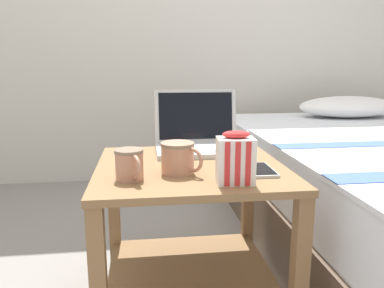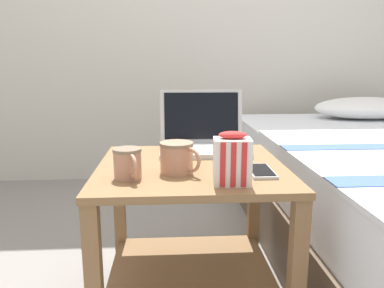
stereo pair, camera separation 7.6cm
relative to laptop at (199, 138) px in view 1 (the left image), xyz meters
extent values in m
cube|color=beige|center=(-0.06, 1.41, 0.66)|extent=(8.00, 0.05, 2.50)
ellipsoid|color=white|center=(1.14, 0.93, 0.00)|extent=(0.67, 0.36, 0.14)
cube|color=olive|center=(-0.06, -0.21, -0.06)|extent=(0.61, 0.60, 0.02)
cube|color=olive|center=(-0.06, -0.21, -0.45)|extent=(0.57, 0.56, 0.02)
cube|color=olive|center=(0.22, -0.48, -0.33)|extent=(0.04, 0.04, 0.52)
cube|color=olive|center=(-0.34, 0.06, -0.33)|extent=(0.04, 0.04, 0.52)
cube|color=olive|center=(0.22, 0.06, -0.33)|extent=(0.04, 0.04, 0.52)
cube|color=#B7BABC|center=(0.00, -0.04, -0.04)|extent=(0.33, 0.22, 0.02)
cube|color=silver|center=(0.00, -0.03, -0.03)|extent=(0.28, 0.12, 0.00)
cube|color=silver|center=(0.00, -0.10, -0.03)|extent=(0.09, 0.05, 0.00)
cube|color=#B7BABC|center=(0.00, 0.08, 0.08)|extent=(0.33, 0.04, 0.21)
cube|color=black|center=(0.00, 0.08, 0.08)|extent=(0.30, 0.03, 0.18)
cube|color=green|center=(-0.09, 0.09, 0.07)|extent=(0.03, 0.01, 0.02)
cube|color=silver|center=(0.10, 0.09, 0.08)|extent=(0.04, 0.01, 0.03)
cube|color=silver|center=(0.05, 0.09, 0.09)|extent=(0.04, 0.01, 0.04)
cube|color=silver|center=(0.06, 0.10, 0.12)|extent=(0.05, 0.01, 0.02)
cylinder|color=tan|center=(-0.11, -0.30, 0.00)|extent=(0.10, 0.10, 0.10)
cylinder|color=#7F6B56|center=(-0.11, -0.30, 0.04)|extent=(0.10, 0.10, 0.01)
cylinder|color=black|center=(-0.11, -0.30, 0.03)|extent=(0.09, 0.09, 0.01)
torus|color=tan|center=(-0.07, -0.34, 0.00)|extent=(0.06, 0.06, 0.08)
cylinder|color=tan|center=(-0.25, -0.35, 0.00)|extent=(0.08, 0.08, 0.09)
cylinder|color=#7F6B56|center=(-0.25, -0.35, 0.04)|extent=(0.08, 0.08, 0.01)
cylinder|color=black|center=(-0.25, -0.35, 0.03)|extent=(0.07, 0.07, 0.01)
torus|color=tan|center=(-0.24, -0.39, 0.00)|extent=(0.04, 0.07, 0.07)
cube|color=white|center=(0.04, -0.42, 0.02)|extent=(0.11, 0.08, 0.13)
cube|color=red|center=(0.01, -0.45, 0.02)|extent=(0.01, 0.00, 0.12)
cube|color=red|center=(0.04, -0.46, 0.02)|extent=(0.01, 0.00, 0.12)
cube|color=red|center=(0.07, -0.46, 0.02)|extent=(0.01, 0.00, 0.12)
ellipsoid|color=red|center=(0.04, -0.42, 0.09)|extent=(0.08, 0.05, 0.02)
cube|color=#B7BABC|center=(0.15, -0.32, -0.04)|extent=(0.08, 0.15, 0.01)
cube|color=black|center=(0.15, -0.32, -0.04)|extent=(0.07, 0.14, 0.00)
camera|label=1|loc=(-0.21, -1.40, 0.28)|focal=35.00mm
camera|label=2|loc=(-0.13, -1.41, 0.28)|focal=35.00mm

